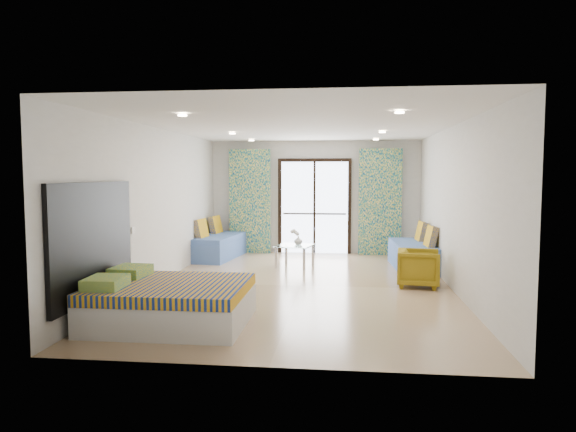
# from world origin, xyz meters

# --- Properties ---
(floor) EXTENTS (5.00, 7.50, 0.01)m
(floor) POSITION_xyz_m (0.00, 0.00, 0.00)
(floor) COLOR tan
(floor) RESTS_ON ground
(ceiling) EXTENTS (5.00, 7.50, 0.01)m
(ceiling) POSITION_xyz_m (0.00, 0.00, 2.70)
(ceiling) COLOR silver
(ceiling) RESTS_ON ground
(wall_back) EXTENTS (5.00, 0.01, 2.70)m
(wall_back) POSITION_xyz_m (0.00, 3.75, 1.35)
(wall_back) COLOR silver
(wall_back) RESTS_ON ground
(wall_front) EXTENTS (5.00, 0.01, 2.70)m
(wall_front) POSITION_xyz_m (0.00, -3.75, 1.35)
(wall_front) COLOR silver
(wall_front) RESTS_ON ground
(wall_left) EXTENTS (0.01, 7.50, 2.70)m
(wall_left) POSITION_xyz_m (-2.50, 0.00, 1.35)
(wall_left) COLOR silver
(wall_left) RESTS_ON ground
(wall_right) EXTENTS (0.01, 7.50, 2.70)m
(wall_right) POSITION_xyz_m (2.50, 0.00, 1.35)
(wall_right) COLOR silver
(wall_right) RESTS_ON ground
(balcony_door) EXTENTS (1.76, 0.08, 2.28)m
(balcony_door) POSITION_xyz_m (0.00, 3.72, 1.26)
(balcony_door) COLOR black
(balcony_door) RESTS_ON floor
(balcony_rail) EXTENTS (1.52, 0.03, 0.04)m
(balcony_rail) POSITION_xyz_m (0.00, 3.73, 0.95)
(balcony_rail) COLOR #595451
(balcony_rail) RESTS_ON balcony_door
(curtain_left) EXTENTS (1.00, 0.10, 2.50)m
(curtain_left) POSITION_xyz_m (-1.55, 3.57, 1.25)
(curtain_left) COLOR beige
(curtain_left) RESTS_ON floor
(curtain_right) EXTENTS (1.00, 0.10, 2.50)m
(curtain_right) POSITION_xyz_m (1.55, 3.57, 1.25)
(curtain_right) COLOR beige
(curtain_right) RESTS_ON floor
(downlight_a) EXTENTS (0.12, 0.12, 0.02)m
(downlight_a) POSITION_xyz_m (-1.40, -2.00, 2.67)
(downlight_a) COLOR #FFE0B2
(downlight_a) RESTS_ON ceiling
(downlight_b) EXTENTS (0.12, 0.12, 0.02)m
(downlight_b) POSITION_xyz_m (1.40, -2.00, 2.67)
(downlight_b) COLOR #FFE0B2
(downlight_b) RESTS_ON ceiling
(downlight_c) EXTENTS (0.12, 0.12, 0.02)m
(downlight_c) POSITION_xyz_m (-1.40, 1.00, 2.67)
(downlight_c) COLOR #FFE0B2
(downlight_c) RESTS_ON ceiling
(downlight_d) EXTENTS (0.12, 0.12, 0.02)m
(downlight_d) POSITION_xyz_m (1.40, 1.00, 2.67)
(downlight_d) COLOR #FFE0B2
(downlight_d) RESTS_ON ceiling
(downlight_e) EXTENTS (0.12, 0.12, 0.02)m
(downlight_e) POSITION_xyz_m (-1.40, 3.00, 2.67)
(downlight_e) COLOR #FFE0B2
(downlight_e) RESTS_ON ceiling
(downlight_f) EXTENTS (0.12, 0.12, 0.02)m
(downlight_f) POSITION_xyz_m (1.40, 3.00, 2.67)
(downlight_f) COLOR #FFE0B2
(downlight_f) RESTS_ON ceiling
(headboard) EXTENTS (0.06, 2.10, 1.50)m
(headboard) POSITION_xyz_m (-2.46, -2.42, 1.05)
(headboard) COLOR black
(headboard) RESTS_ON floor
(switch_plate) EXTENTS (0.02, 0.10, 0.10)m
(switch_plate) POSITION_xyz_m (-2.47, -1.17, 1.05)
(switch_plate) COLOR silver
(switch_plate) RESTS_ON wall_left
(bed) EXTENTS (1.91, 1.56, 0.66)m
(bed) POSITION_xyz_m (-1.48, -2.42, 0.28)
(bed) COLOR silver
(bed) RESTS_ON floor
(daybed_left) EXTENTS (0.95, 1.95, 0.93)m
(daybed_left) POSITION_xyz_m (-2.12, 2.71, 0.29)
(daybed_left) COLOR #4869AD
(daybed_left) RESTS_ON floor
(daybed_right) EXTENTS (0.84, 1.91, 0.92)m
(daybed_right) POSITION_xyz_m (2.12, 1.85, 0.29)
(daybed_right) COLOR #4869AD
(daybed_right) RESTS_ON floor
(coffee_table) EXTENTS (0.82, 0.82, 0.79)m
(coffee_table) POSITION_xyz_m (-0.29, 1.78, 0.40)
(coffee_table) COLOR silver
(coffee_table) RESTS_ON floor
(vase) EXTENTS (0.21, 0.21, 0.17)m
(vase) POSITION_xyz_m (-0.22, 1.85, 0.54)
(vase) COLOR white
(vase) RESTS_ON coffee_table
(armchair) EXTENTS (0.71, 0.75, 0.70)m
(armchair) POSITION_xyz_m (1.98, 0.16, 0.35)
(armchair) COLOR olive
(armchair) RESTS_ON floor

